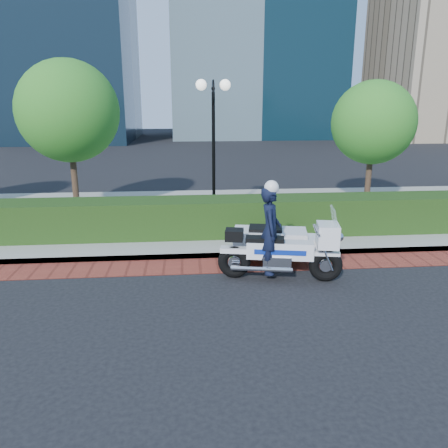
{
  "coord_description": "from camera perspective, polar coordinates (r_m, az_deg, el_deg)",
  "views": [
    {
      "loc": [
        0.12,
        -8.09,
        3.67
      ],
      "look_at": [
        0.99,
        1.54,
        1.0
      ],
      "focal_mm": 35.0,
      "sensor_mm": 36.0,
      "label": 1
    }
  ],
  "objects": [
    {
      "name": "sidewalk",
      "position": [
        14.54,
        -5.46,
        1.06
      ],
      "size": [
        60.0,
        8.0,
        0.15
      ],
      "primitive_type": "cube",
      "color": "gray",
      "rests_on": "ground"
    },
    {
      "name": "brick_strip",
      "position": [
        10.27,
        -5.5,
        -5.55
      ],
      "size": [
        60.0,
        1.0,
        0.01
      ],
      "primitive_type": "cube",
      "color": "maroon",
      "rests_on": "ground"
    },
    {
      "name": "ground",
      "position": [
        8.89,
        -5.52,
        -9.04
      ],
      "size": [
        120.0,
        120.0,
        0.0
      ],
      "primitive_type": "plane",
      "color": "black",
      "rests_on": "ground"
    },
    {
      "name": "police_motorcycle",
      "position": [
        9.71,
        6.64,
        -2.24
      ],
      "size": [
        2.66,
        2.14,
        2.16
      ],
      "rotation": [
        0.0,
        0.0,
        -0.19
      ],
      "color": "black",
      "rests_on": "ground"
    },
    {
      "name": "lamppost",
      "position": [
        13.34,
        -1.39,
        12.38
      ],
      "size": [
        1.02,
        0.7,
        4.21
      ],
      "color": "black",
      "rests_on": "sidewalk"
    },
    {
      "name": "tree_b",
      "position": [
        15.03,
        -19.66,
        13.68
      ],
      "size": [
        3.2,
        3.2,
        4.89
      ],
      "color": "#332319",
      "rests_on": "sidewalk"
    },
    {
      "name": "hedge_main",
      "position": [
        12.07,
        -5.55,
        0.88
      ],
      "size": [
        18.0,
        1.2,
        1.0
      ],
      "primitive_type": "cube",
      "color": "black",
      "rests_on": "sidewalk"
    },
    {
      "name": "tree_c",
      "position": [
        15.94,
        18.91,
        12.4
      ],
      "size": [
        2.8,
        2.8,
        4.3
      ],
      "color": "#332319",
      "rests_on": "sidewalk"
    }
  ]
}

